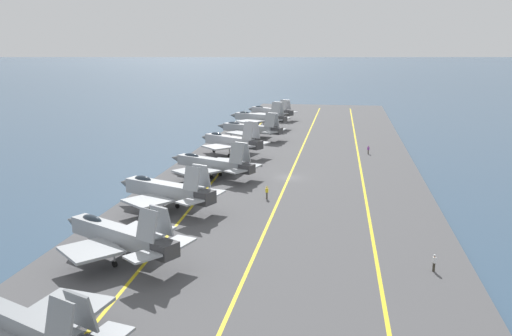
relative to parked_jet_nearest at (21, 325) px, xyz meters
name	(u,v)px	position (x,y,z in m)	size (l,w,h in m)	color
ground_plane	(289,180)	(54.51, -12.31, -2.95)	(2000.00, 2000.00, 0.00)	#334C66
carrier_deck	(289,179)	(54.51, -12.31, -2.75)	(222.67, 42.51, 0.40)	#4C4C4F
deck_stripe_foul_line	(363,180)	(54.51, -24.00, -2.55)	(200.40, 0.36, 0.01)	yellow
deck_stripe_centerline	(289,177)	(54.51, -12.31, -2.55)	(200.40, 0.36, 0.01)	yellow
deck_stripe_edge_line	(218,175)	(54.51, -0.62, -2.55)	(200.40, 0.36, 0.01)	yellow
parked_jet_nearest	(21,325)	(0.00, 0.00, 0.00)	(13.21, 15.76, 6.02)	gray
parked_jet_second	(118,235)	(17.18, 0.60, 0.18)	(12.33, 15.70, 6.49)	#93999E
parked_jet_third	(165,190)	(34.41, 1.66, 0.08)	(12.18, 15.64, 6.50)	#9EA3A8
parked_jet_fourth	(212,164)	(52.81, 0.01, -0.34)	(14.22, 16.51, 6.17)	#93999E
parked_jet_fifth	(231,141)	(70.75, 0.73, 0.22)	(12.58, 15.08, 7.03)	#A8AAAF
parked_jet_sixth	(250,129)	(89.59, 0.34, -0.14)	(12.73, 16.93, 6.29)	#93999E
parked_jet_seventh	(258,117)	(106.63, 1.12, 0.20)	(14.25, 16.67, 6.99)	#9EA3A8
parked_jet_eighth	(270,111)	(123.89, 0.46, -0.23)	(13.77, 15.80, 5.94)	#A8AAAF
crew_purple_vest	(368,149)	(76.26, -25.63, -1.63)	(0.46, 0.44, 1.68)	#4C473D
crew_white_vest	(434,262)	(19.68, -29.66, -1.61)	(0.46, 0.40, 1.71)	#383328
crew_yellow_vest	(267,192)	(41.57, -10.59, -1.55)	(0.29, 0.40, 1.81)	#4C473D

